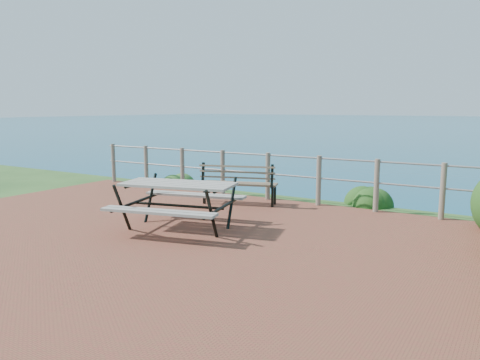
{
  "coord_description": "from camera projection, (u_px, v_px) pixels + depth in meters",
  "views": [
    {
      "loc": [
        4.62,
        -5.32,
        1.97
      ],
      "look_at": [
        0.54,
        1.34,
        0.75
      ],
      "focal_mm": 35.0,
      "sensor_mm": 36.0,
      "label": 1
    }
  ],
  "objects": [
    {
      "name": "shrub_lip_west",
      "position": [
        172.0,
        185.0,
        11.92
      ],
      "size": [
        0.76,
        0.76,
        0.5
      ],
      "primitive_type": "ellipsoid",
      "color": "#265A21",
      "rests_on": "ground"
    },
    {
      "name": "ground",
      "position": [
        165.0,
        237.0,
        7.17
      ],
      "size": [
        10.0,
        7.0,
        0.12
      ],
      "primitive_type": "cube",
      "color": "brown",
      "rests_on": "ground"
    },
    {
      "name": "safety_railing",
      "position": [
        268.0,
        174.0,
        9.9
      ],
      "size": [
        9.4,
        0.1,
        1.0
      ],
      "color": "#6B5B4C",
      "rests_on": "ground"
    },
    {
      "name": "park_bench",
      "position": [
        240.0,
        177.0,
        9.43
      ],
      "size": [
        1.56,
        0.83,
        0.86
      ],
      "rotation": [
        0.0,
        0.0,
        0.31
      ],
      "color": "brown",
      "rests_on": "ground"
    },
    {
      "name": "shrub_lip_east",
      "position": [
        369.0,
        204.0,
        9.63
      ],
      "size": [
        0.81,
        0.81,
        0.57
      ],
      "primitive_type": "ellipsoid",
      "color": "#1B4816",
      "rests_on": "ground"
    },
    {
      "name": "picnic_table",
      "position": [
        178.0,
        201.0,
        7.48
      ],
      "size": [
        1.91,
        1.52,
        0.76
      ],
      "rotation": [
        0.0,
        0.0,
        0.24
      ],
      "color": "gray",
      "rests_on": "ground"
    }
  ]
}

